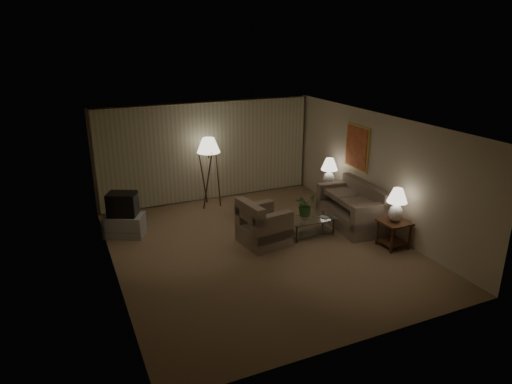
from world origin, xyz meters
The scene contains 16 objects.
ground centered at (0.00, 0.00, 0.00)m, with size 7.00×7.00×0.00m, color olive.
room_shell centered at (0.02, 1.51, 1.75)m, with size 6.04×7.02×2.72m.
sofa centered at (2.50, 0.22, 0.41)m, with size 2.00×1.23×0.82m.
armchair centered at (0.17, 0.17, 0.40)m, with size 1.19×1.16×0.80m.
side_table_near centered at (2.65, -1.13, 0.42)m, with size 0.58×0.58×0.60m.
side_table_far centered at (2.65, 1.47, 0.39)m, with size 0.47×0.40×0.60m.
table_lamp_near centered at (2.65, -1.13, 1.04)m, with size 0.43×0.43×0.74m.
table_lamp_far centered at (2.65, 1.47, 1.04)m, with size 0.43×0.43×0.75m.
coffee_table centered at (1.32, 0.12, 0.28)m, with size 1.09×0.60×0.41m.
tv_cabinet centered at (-2.55, 1.84, 0.25)m, with size 1.02×0.87×0.50m, color #969698.
crt_tv centered at (-2.55, 1.84, 0.77)m, with size 0.75×0.67×0.53m, color black.
floor_lamp centered at (-0.15, 2.86, 0.97)m, with size 0.60×0.60×1.85m.
ottoman centered at (0.39, 1.67, 0.18)m, with size 0.55×0.55×0.37m, color #AF5B3B.
vase centered at (1.17, 0.12, 0.49)m, with size 0.14×0.14×0.15m, color white.
flowers centered at (1.17, 0.12, 0.83)m, with size 0.47×0.41×0.52m, color #3E7132.
book centered at (1.57, 0.02, 0.42)m, with size 0.15×0.20×0.02m, color olive.
Camera 1 is at (-3.71, -8.10, 4.39)m, focal length 32.00 mm.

